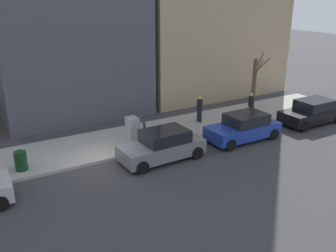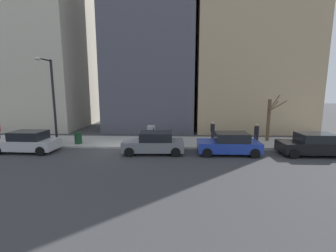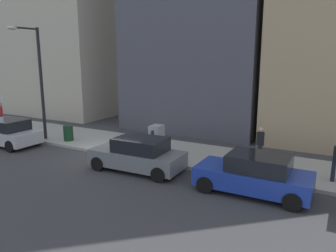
% 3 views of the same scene
% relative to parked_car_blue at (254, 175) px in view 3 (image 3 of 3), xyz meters
% --- Properties ---
extents(ground_plane, '(120.00, 120.00, 0.00)m').
position_rel_parked_car_blue_xyz_m(ground_plane, '(1.13, 7.84, -0.74)').
color(ground_plane, '#38383A').
extents(sidewalk, '(4.00, 36.00, 0.15)m').
position_rel_parked_car_blue_xyz_m(sidewalk, '(3.13, 7.84, -0.66)').
color(sidewalk, '#9E9B93').
rests_on(sidewalk, ground).
extents(parked_car_blue, '(1.92, 4.20, 1.52)m').
position_rel_parked_car_blue_xyz_m(parked_car_blue, '(0.00, 0.00, 0.00)').
color(parked_car_blue, '#1E389E').
rests_on(parked_car_blue, ground).
extents(parked_car_grey, '(2.04, 4.26, 1.52)m').
position_rel_parked_car_blue_xyz_m(parked_car_grey, '(0.02, 5.21, 0.00)').
color(parked_car_grey, slate).
rests_on(parked_car_grey, ground).
extents(parked_car_silver, '(2.02, 4.25, 1.52)m').
position_rel_parked_car_blue_xyz_m(parked_car_silver, '(-0.01, 14.30, 0.00)').
color(parked_car_silver, '#B7B7BC').
rests_on(parked_car_silver, ground).
extents(parking_meter, '(0.14, 0.10, 1.35)m').
position_rel_parked_car_blue_xyz_m(parking_meter, '(1.58, 5.41, 0.24)').
color(parking_meter, slate).
rests_on(parking_meter, sidewalk).
extents(utility_box, '(0.83, 0.61, 1.43)m').
position_rel_parked_car_blue_xyz_m(utility_box, '(2.43, 5.68, 0.11)').
color(utility_box, '#A8A399').
rests_on(utility_box, sidewalk).
extents(streetlamp, '(1.97, 0.32, 6.50)m').
position_rel_parked_car_blue_xyz_m(streetlamp, '(1.42, 13.07, 3.28)').
color(streetlamp, black).
rests_on(streetlamp, sidewalk).
extents(trash_bin, '(0.56, 0.56, 0.90)m').
position_rel_parked_car_blue_xyz_m(trash_bin, '(2.03, 11.52, -0.14)').
color(trash_bin, '#14381E').
rests_on(trash_bin, sidewalk).
extents(pedestrian_midblock, '(0.40, 0.36, 1.66)m').
position_rel_parked_car_blue_xyz_m(pedestrian_midblock, '(3.42, 0.62, 0.35)').
color(pedestrian_midblock, '#1E1E2D').
rests_on(pedestrian_midblock, sidewalk).
extents(pedestrian_far_corner, '(0.37, 0.36, 1.66)m').
position_rel_parked_car_blue_xyz_m(pedestrian_far_corner, '(2.48, 18.45, 0.35)').
color(pedestrian_far_corner, '#1E1E2D').
rests_on(pedestrian_far_corner, sidewalk).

